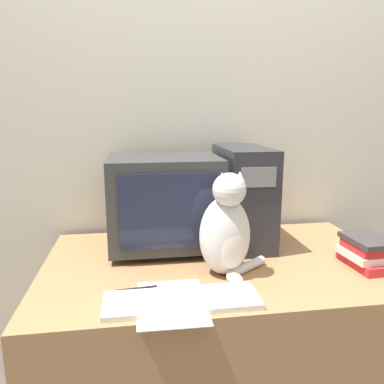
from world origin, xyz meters
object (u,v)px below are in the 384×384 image
(crt_monitor, at_px, (164,202))
(book_stack, at_px, (366,252))
(pen, at_px, (136,289))
(keyboard, at_px, (182,300))
(computer_tower, at_px, (243,196))
(cat, at_px, (226,231))

(crt_monitor, distance_m, book_stack, 0.82)
(crt_monitor, height_order, pen, crt_monitor)
(crt_monitor, height_order, book_stack, crt_monitor)
(crt_monitor, height_order, keyboard, crt_monitor)
(pen, bearing_deg, keyboard, -38.11)
(keyboard, height_order, book_stack, book_stack)
(computer_tower, relative_size, keyboard, 0.90)
(crt_monitor, bearing_deg, computer_tower, 2.89)
(cat, bearing_deg, pen, -178.86)
(book_stack, bearing_deg, keyboard, -166.49)
(keyboard, relative_size, pen, 3.42)
(keyboard, bearing_deg, computer_tower, 56.50)
(keyboard, relative_size, cat, 1.26)
(book_stack, bearing_deg, pen, -175.74)
(cat, bearing_deg, computer_tower, 52.22)
(crt_monitor, bearing_deg, keyboard, -88.74)
(crt_monitor, bearing_deg, pen, -108.66)
(book_stack, relative_size, pen, 1.51)
(book_stack, bearing_deg, crt_monitor, 156.63)
(keyboard, bearing_deg, book_stack, 13.51)
(crt_monitor, bearing_deg, cat, -57.44)
(computer_tower, xyz_separation_m, cat, (-0.15, -0.32, -0.05))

